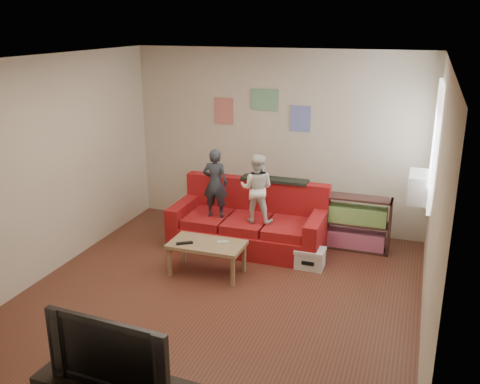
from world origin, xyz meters
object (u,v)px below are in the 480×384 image
(coffee_table, at_px, (207,247))
(file_box, at_px, (310,258))
(bookshelf, at_px, (355,226))
(television, at_px, (115,348))
(child_a, at_px, (215,183))
(child_b, at_px, (257,188))
(sofa, at_px, (250,225))

(coffee_table, xyz_separation_m, file_box, (1.20, 0.60, -0.23))
(bookshelf, relative_size, television, 0.94)
(coffee_table, relative_size, bookshelf, 0.98)
(television, bearing_deg, child_a, 103.83)
(file_box, height_order, television, television)
(bookshelf, bearing_deg, television, -106.18)
(coffee_table, height_order, bookshelf, bookshelf)
(coffee_table, bearing_deg, bookshelf, 40.31)
(child_a, distance_m, child_b, 0.60)
(file_box, bearing_deg, child_b, 162.13)
(bookshelf, xyz_separation_m, television, (-1.22, -4.19, 0.44))
(child_a, bearing_deg, bookshelf, -168.85)
(child_b, distance_m, file_box, 1.16)
(child_b, bearing_deg, file_box, 157.28)
(child_b, bearing_deg, child_a, -4.85)
(file_box, bearing_deg, sofa, 155.68)
(file_box, bearing_deg, child_a, 169.46)
(child_a, relative_size, television, 0.95)
(sofa, bearing_deg, television, -86.91)
(file_box, bearing_deg, bookshelf, 60.36)
(bookshelf, xyz_separation_m, file_box, (-0.46, -0.80, -0.21))
(television, bearing_deg, child_b, 94.53)
(sofa, distance_m, coffee_table, 1.06)
(sofa, relative_size, child_a, 2.20)
(television, bearing_deg, bookshelf, 77.44)
(child_a, xyz_separation_m, file_box, (1.42, -0.26, -0.80))
(child_a, bearing_deg, child_b, 175.08)
(child_b, distance_m, bookshelf, 1.50)
(bookshelf, bearing_deg, child_a, -163.93)
(file_box, bearing_deg, coffee_table, -153.39)
(coffee_table, bearing_deg, child_a, 104.32)
(sofa, distance_m, file_box, 1.07)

